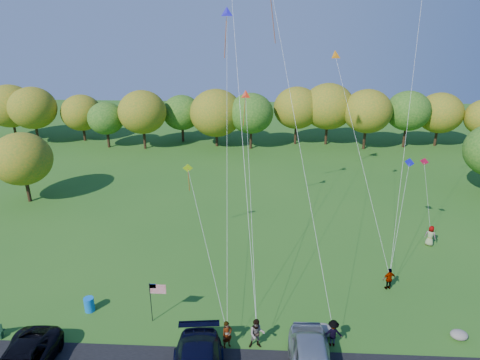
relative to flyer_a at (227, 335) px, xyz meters
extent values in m
plane|color=#295E1A|center=(0.91, 0.80, -0.84)|extent=(140.00, 140.00, 0.00)
cylinder|color=#392415|center=(-33.65, 39.85, 0.29)|extent=(0.36, 0.36, 2.25)
ellipsoid|color=#1C5316|center=(-33.65, 39.85, 3.00)|extent=(4.88, 4.88, 4.39)
cylinder|color=#392415|center=(-29.49, 40.37, 0.54)|extent=(0.36, 0.36, 2.76)
ellipsoid|color=#1C5316|center=(-29.49, 40.37, 4.16)|extent=(6.87, 6.87, 6.19)
cylinder|color=#392415|center=(-23.83, 37.79, 0.47)|extent=(0.36, 0.36, 2.61)
ellipsoid|color=#1C5316|center=(-23.83, 37.79, 3.83)|extent=(6.32, 6.32, 5.69)
cylinder|color=#392415|center=(-18.81, 38.91, 0.34)|extent=(0.36, 0.36, 2.36)
ellipsoid|color=#446E1B|center=(-18.81, 38.91, 3.31)|extent=(5.50, 5.50, 4.95)
cylinder|color=#392415|center=(-13.41, 39.97, 0.49)|extent=(0.36, 0.36, 2.67)
ellipsoid|color=#446E1B|center=(-13.41, 39.97, 3.93)|extent=(6.46, 6.46, 5.81)
cylinder|color=#392415|center=(-9.67, 37.12, 0.27)|extent=(0.36, 0.36, 2.22)
ellipsoid|color=#1C5316|center=(-9.67, 37.12, 3.66)|extent=(7.02, 7.02, 6.32)
cylinder|color=#392415|center=(-4.69, 38.89, 0.32)|extent=(0.36, 0.36, 2.32)
ellipsoid|color=#1C5316|center=(-4.69, 38.89, 3.07)|extent=(4.90, 4.90, 4.41)
cylinder|color=#392415|center=(0.68, 37.58, 0.29)|extent=(0.36, 0.36, 2.25)
ellipsoid|color=#1C5316|center=(0.68, 37.58, 3.62)|extent=(6.77, 6.77, 6.10)
cylinder|color=#392415|center=(5.26, 37.14, 0.31)|extent=(0.36, 0.36, 2.31)
ellipsoid|color=#1C5316|center=(5.26, 37.14, 3.55)|extent=(6.40, 6.40, 5.76)
cylinder|color=#392415|center=(11.61, 37.63, 0.68)|extent=(0.36, 0.36, 3.04)
ellipsoid|color=#446E1B|center=(11.61, 37.63, 4.32)|extent=(6.55, 6.55, 5.89)
cylinder|color=#392415|center=(15.37, 39.09, 0.66)|extent=(0.36, 0.36, 3.00)
ellipsoid|color=#446E1B|center=(15.37, 39.09, 4.17)|extent=(6.19, 6.19, 5.57)
cylinder|color=#392415|center=(21.05, 39.96, 0.60)|extent=(0.36, 0.36, 2.87)
ellipsoid|color=#446E1B|center=(21.05, 39.96, 3.72)|extent=(5.20, 5.20, 4.68)
cylinder|color=#392415|center=(25.93, 36.95, 0.51)|extent=(0.36, 0.36, 2.71)
ellipsoid|color=#1C5316|center=(25.93, 36.95, 3.73)|extent=(5.74, 5.74, 5.17)
cylinder|color=#392415|center=(30.55, 39.00, 0.63)|extent=(0.36, 0.36, 2.94)
ellipsoid|color=#446E1B|center=(30.55, 39.00, 4.40)|extent=(7.08, 7.08, 6.37)
cylinder|color=#392415|center=(-21.09, 18.80, 0.46)|extent=(0.36, 0.36, 2.60)
ellipsoid|color=#446E1B|center=(-21.09, 18.80, 3.58)|extent=(5.60, 5.60, 5.04)
imported|color=#4C4C59|center=(0.00, 0.00, 0.00)|extent=(0.73, 0.69, 1.68)
imported|color=#4C4C59|center=(1.64, 0.07, 0.07)|extent=(0.94, 0.76, 1.82)
imported|color=#4C4C59|center=(5.87, 0.45, -0.02)|extent=(1.06, 0.61, 1.63)
imported|color=#4C4C59|center=(10.45, 5.93, -0.05)|extent=(0.99, 0.61, 1.58)
imported|color=#4C4C59|center=(15.32, 12.00, 0.01)|extent=(0.99, 0.87, 1.70)
cube|color=#14371F|center=(-13.03, 0.10, -0.65)|extent=(0.17, 0.42, 0.38)
cylinder|color=blue|center=(-8.85, 2.67, -0.38)|extent=(0.62, 0.62, 0.93)
cylinder|color=black|center=(-4.70, 1.93, 0.50)|extent=(0.05, 0.05, 2.69)
cube|color=red|center=(-4.22, 1.93, 1.47)|extent=(0.97, 0.65, 0.02)
cube|color=navy|center=(-4.51, 1.94, 1.67)|extent=(0.39, 0.02, 0.30)
ellipsoid|color=#9E948A|center=(5.45, 1.24, -0.52)|extent=(1.27, 0.99, 0.63)
ellipsoid|color=gray|center=(13.20, 1.31, -0.58)|extent=(0.98, 0.82, 0.51)
cone|color=#1811B2|center=(-0.86, 13.05, 16.58)|extent=(0.97, 0.54, 0.85)
cone|color=orange|center=(7.32, 15.68, 13.51)|extent=(0.94, 0.63, 0.80)
cube|color=#C50D3D|center=(13.88, 11.99, 6.25)|extent=(0.56, 0.37, 0.61)
cube|color=#BFEC13|center=(-3.77, 11.15, 5.71)|extent=(0.74, 0.23, 0.73)
cube|color=#1515D2|center=(13.10, 12.83, 5.87)|extent=(0.59, 0.54, 0.76)
cone|color=red|center=(0.42, 14.45, 10.62)|extent=(0.83, 0.37, 0.78)
camera|label=1|loc=(1.66, -18.79, 16.59)|focal=32.00mm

